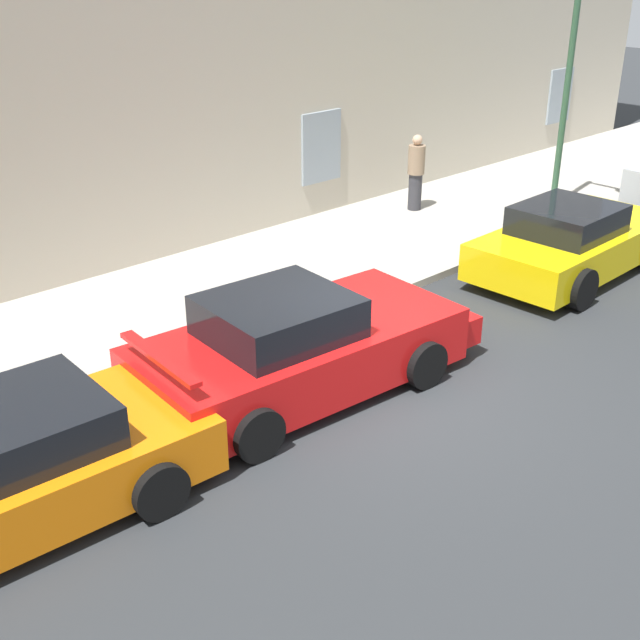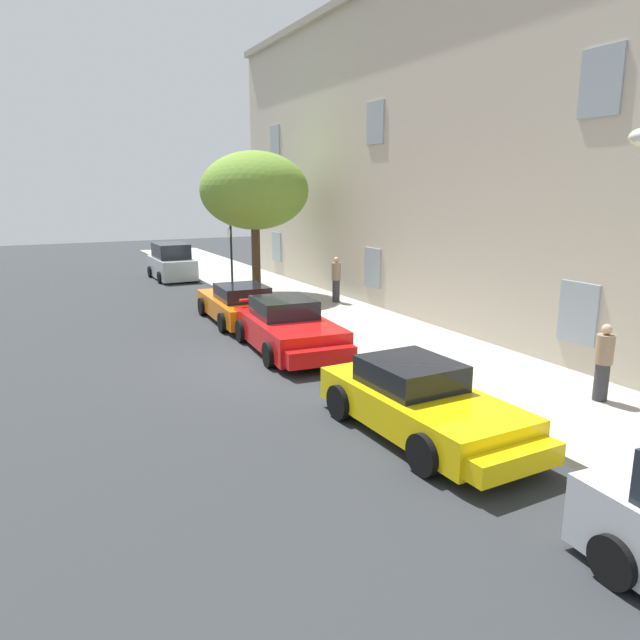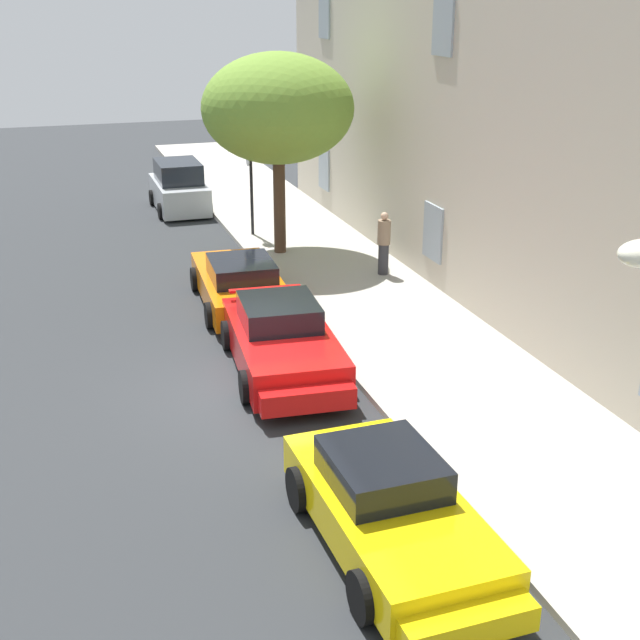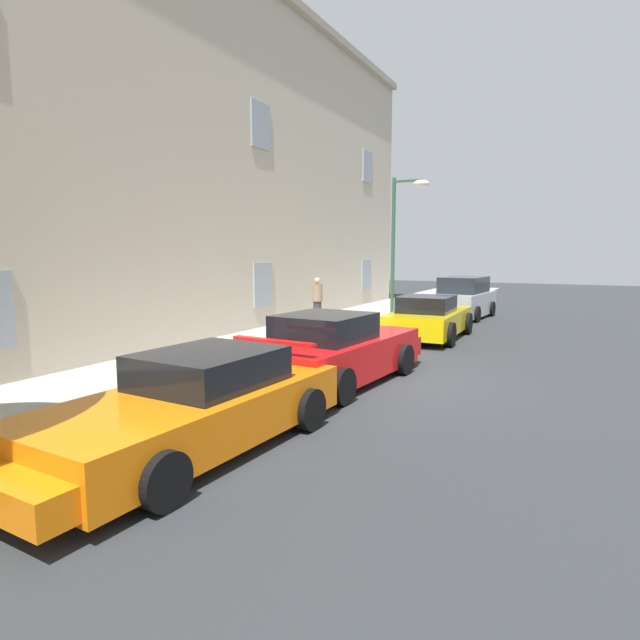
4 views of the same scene
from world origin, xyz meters
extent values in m
plane|color=#2B2D30|center=(0.00, 0.00, 0.00)|extent=(80.00, 80.00, 0.00)
cube|color=#A8A399|center=(0.00, 4.28, 0.07)|extent=(60.00, 4.11, 0.14)
cube|color=#8C99A3|center=(4.67, 6.30, 1.60)|extent=(1.10, 0.06, 1.50)
cube|color=#8C99A3|center=(14.00, 6.30, 1.60)|extent=(1.10, 0.06, 1.50)
cube|color=black|center=(-4.68, 1.03, 1.07)|extent=(1.95, 1.66, 0.49)
cylinder|color=black|center=(-3.64, 0.00, 0.32)|extent=(0.66, 0.27, 0.65)
cylinder|color=black|center=(-3.54, 1.94, 0.32)|extent=(0.66, 0.27, 0.65)
cube|color=red|center=(-0.75, 1.00, 0.55)|extent=(4.63, 2.34, 0.77)
cube|color=black|center=(-1.08, 1.02, 1.20)|extent=(1.91, 1.73, 0.53)
cube|color=red|center=(1.22, 0.84, 0.45)|extent=(1.49, 1.94, 0.42)
cube|color=red|center=(-2.80, 1.16, 1.15)|extent=(0.29, 1.70, 0.06)
cylinder|color=black|center=(0.72, 1.88, 0.34)|extent=(0.69, 0.29, 0.68)
cylinder|color=black|center=(0.56, -0.11, 0.34)|extent=(0.69, 0.29, 0.68)
cylinder|color=black|center=(-2.05, 2.10, 0.34)|extent=(0.69, 0.29, 0.68)
cylinder|color=black|center=(-2.21, 0.11, 0.34)|extent=(0.69, 0.29, 0.68)
cube|color=yellow|center=(5.79, 0.79, 0.54)|extent=(4.38, 2.01, 0.65)
cube|color=black|center=(5.46, 0.78, 1.11)|extent=(1.77, 1.56, 0.49)
cube|color=yellow|center=(7.69, 0.83, 0.46)|extent=(1.34, 1.78, 0.36)
cylinder|color=black|center=(7.11, 1.77, 0.36)|extent=(0.72, 0.26, 0.72)
cylinder|color=black|center=(4.42, 1.71, 0.36)|extent=(0.72, 0.26, 0.72)
cylinder|color=black|center=(4.47, -0.19, 0.36)|extent=(0.72, 0.26, 0.72)
cylinder|color=black|center=(10.49, 1.92, 0.32)|extent=(0.65, 0.25, 0.63)
cylinder|color=#2D5138|center=(8.87, 3.11, 2.82)|extent=(0.14, 0.14, 5.36)
cylinder|color=#333338|center=(6.38, 5.08, 0.55)|extent=(0.32, 0.32, 0.81)
cylinder|color=#8C7259|center=(6.38, 5.08, 1.26)|extent=(0.40, 0.40, 0.62)
sphere|color=tan|center=(6.38, 5.08, 1.70)|extent=(0.22, 0.22, 0.22)
camera|label=1|loc=(-7.25, -6.32, 5.59)|focal=45.91mm
camera|label=2|loc=(14.13, -5.62, 4.55)|focal=32.78mm
camera|label=3|loc=(15.45, -3.42, 7.59)|focal=47.76mm
camera|label=4|loc=(-10.38, -3.66, 2.66)|focal=29.35mm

